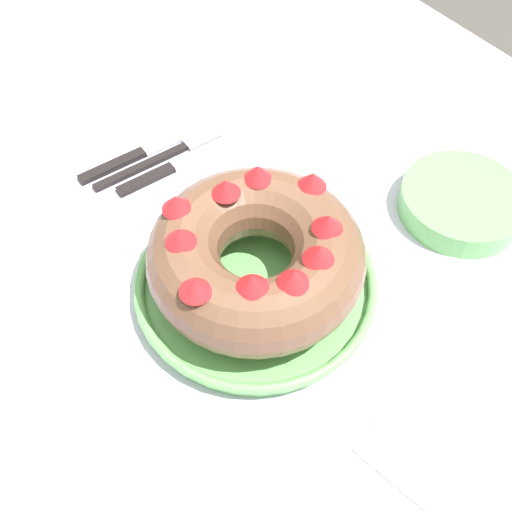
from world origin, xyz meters
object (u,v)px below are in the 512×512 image
object	(u,v)px
bundt_cake	(256,255)
cake_knife	(171,168)
serving_dish	(256,284)
serving_knife	(141,153)
fork	(169,154)
side_bowl	(462,202)
napkin	(452,463)

from	to	relation	value
bundt_cake	cake_knife	size ratio (longest dim) A/B	1.29
serving_dish	serving_knife	bearing A→B (deg)	179.69
serving_knife	cake_knife	xyz separation A→B (m)	(0.05, 0.02, 0.00)
fork	serving_knife	world-z (taller)	serving_knife
cake_knife	side_bowl	size ratio (longest dim) A/B	1.17
side_bowl	napkin	bearing A→B (deg)	-47.95
serving_dish	cake_knife	xyz separation A→B (m)	(-0.23, 0.02, -0.01)
serving_knife	serving_dish	bearing A→B (deg)	-4.04
serving_knife	napkin	bearing A→B (deg)	0.00
bundt_cake	napkin	bearing A→B (deg)	7.80
bundt_cake	serving_dish	bearing A→B (deg)	38.64
serving_knife	side_bowl	bearing A→B (deg)	36.94
bundt_cake	cake_knife	bearing A→B (deg)	175.15
serving_knife	cake_knife	world-z (taller)	same
serving_dish	fork	size ratio (longest dim) A/B	1.41
serving_dish	bundt_cake	distance (m)	0.06
fork	side_bowl	world-z (taller)	side_bowl
side_bowl	bundt_cake	bearing A→B (deg)	-100.25
serving_knife	side_bowl	world-z (taller)	side_bowl
bundt_cake	napkin	xyz separation A→B (m)	(0.28, 0.04, -0.07)
serving_dish	serving_knife	world-z (taller)	serving_dish
serving_knife	napkin	size ratio (longest dim) A/B	1.38
cake_knife	napkin	xyz separation A→B (m)	(0.51, 0.02, -0.00)
fork	napkin	xyz separation A→B (m)	(0.53, 0.01, -0.00)
serving_dish	cake_knife	size ratio (longest dim) A/B	1.52
bundt_cake	serving_knife	distance (m)	0.29
serving_dish	napkin	world-z (taller)	serving_dish
napkin	cake_knife	bearing A→B (deg)	-177.93
cake_knife	side_bowl	bearing A→B (deg)	42.86
side_bowl	serving_dish	bearing A→B (deg)	-100.24
cake_knife	side_bowl	world-z (taller)	side_bowl
fork	side_bowl	distance (m)	0.40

